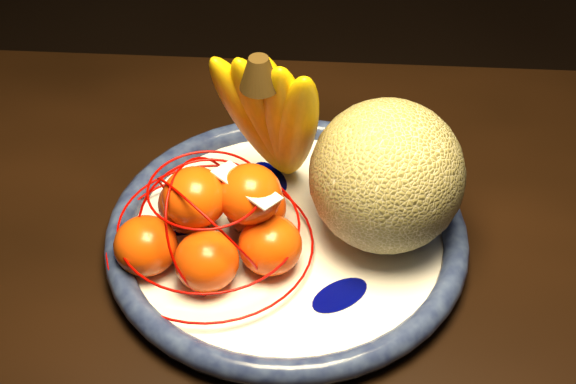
# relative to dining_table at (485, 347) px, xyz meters

# --- Properties ---
(dining_table) EXTENTS (1.44, 0.93, 0.69)m
(dining_table) POSITION_rel_dining_table_xyz_m (0.00, 0.00, 0.00)
(dining_table) COLOR black
(dining_table) RESTS_ON ground
(fruit_bowl) EXTENTS (0.38, 0.38, 0.03)m
(fruit_bowl) POSITION_rel_dining_table_xyz_m (-0.22, 0.05, 0.09)
(fruit_bowl) COLOR white
(fruit_bowl) RESTS_ON dining_table
(cantaloupe) EXTENTS (0.16, 0.16, 0.16)m
(cantaloupe) POSITION_rel_dining_table_xyz_m (-0.12, 0.07, 0.17)
(cantaloupe) COLOR olive
(cantaloupe) RESTS_ON fruit_bowl
(banana_bunch) EXTENTS (0.15, 0.14, 0.22)m
(banana_bunch) POSITION_rel_dining_table_xyz_m (-0.24, 0.11, 0.20)
(banana_bunch) COLOR #ECAE0A
(banana_bunch) RESTS_ON fruit_bowl
(mandarin_bag) EXTENTS (0.22, 0.22, 0.14)m
(mandarin_bag) POSITION_rel_dining_table_xyz_m (-0.29, 0.02, 0.13)
(mandarin_bag) COLOR #EF4B0F
(mandarin_bag) RESTS_ON fruit_bowl
(price_tag) EXTENTS (0.08, 0.06, 0.01)m
(price_tag) POSITION_rel_dining_table_xyz_m (-0.26, 0.02, 0.18)
(price_tag) COLOR white
(price_tag) RESTS_ON mandarin_bag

